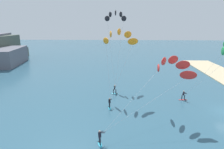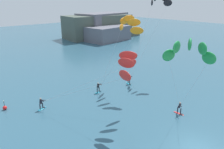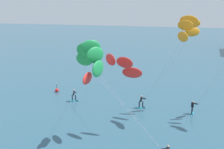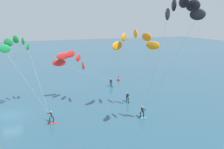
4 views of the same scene
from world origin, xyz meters
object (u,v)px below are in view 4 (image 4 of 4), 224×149
kitesurfer_nearshore (18,47)px  kitesurfer_far_out (135,42)px  kitesurfer_downwind (181,15)px  marker_buoy (119,79)px  kitesurfer_mid_water (72,60)px

kitesurfer_nearshore → kitesurfer_far_out: size_ratio=0.93×
kitesurfer_downwind → marker_buoy: size_ratio=11.01×
kitesurfer_far_out → kitesurfer_mid_water: bearing=-136.9°
kitesurfer_nearshore → kitesurfer_mid_water: size_ratio=0.91×
kitesurfer_far_out → marker_buoy: (-18.01, 5.09, -9.86)m
kitesurfer_nearshore → kitesurfer_far_out: kitesurfer_far_out is taller
kitesurfer_mid_water → kitesurfer_downwind: kitesurfer_downwind is taller
marker_buoy → kitesurfer_mid_water: bearing=-48.3°
kitesurfer_nearshore → kitesurfer_mid_water: bearing=95.4°
kitesurfer_mid_water → kitesurfer_far_out: kitesurfer_far_out is taller
kitesurfer_mid_water → kitesurfer_downwind: (15.61, 7.60, 6.42)m
kitesurfer_nearshore → kitesurfer_downwind: 21.59m
kitesurfer_mid_water → kitesurfer_far_out: (7.35, 6.88, 3.15)m
kitesurfer_mid_water → marker_buoy: (-10.65, 11.97, -6.71)m
kitesurfer_nearshore → kitesurfer_downwind: bearing=45.4°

